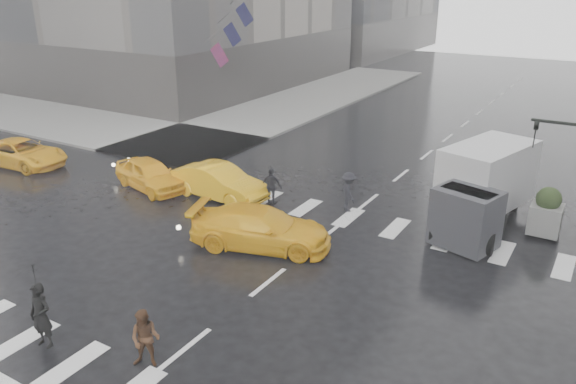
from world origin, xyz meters
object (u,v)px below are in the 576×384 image
Objects in this scene: taxi_mid at (219,182)px; box_truck at (482,186)px; taxi_front at (150,174)px; pedestrian_brown at (145,339)px.

taxi_mid is 0.77× the size of box_truck.
box_truck is at bearing -70.55° from taxi_mid.
box_truck is at bearing -60.20° from taxi_front.
taxi_front is at bearing -150.01° from box_truck.
taxi_mid reaches higher than taxi_front.
box_truck reaches higher than pedestrian_brown.
box_truck reaches higher than taxi_front.
taxi_front is at bearing 108.87° from pedestrian_brown.
pedestrian_brown reaches higher than taxi_front.
pedestrian_brown is 12.83m from taxi_front.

